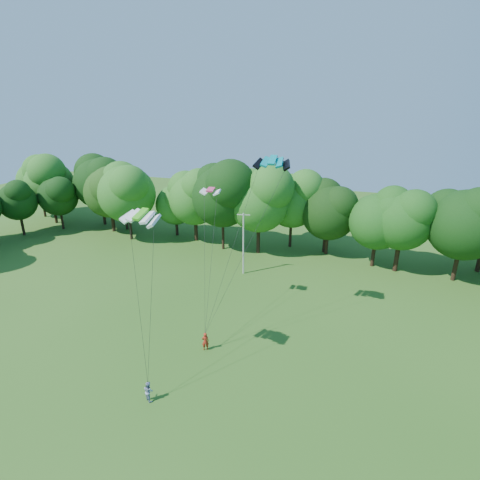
% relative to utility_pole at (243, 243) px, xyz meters
% --- Properties ---
extents(ground, '(160.00, 160.00, 0.00)m').
position_rel_utility_pole_xyz_m(ground, '(2.23, -27.03, -4.05)').
color(ground, '#295A18').
rests_on(ground, ground).
extents(utility_pole, '(1.56, 0.37, 7.85)m').
position_rel_utility_pole_xyz_m(utility_pole, '(0.00, 0.00, 0.00)').
color(utility_pole, '#B1B1A8').
rests_on(utility_pole, ground).
extents(kite_flyer_left, '(0.73, 0.65, 1.68)m').
position_rel_utility_pole_xyz_m(kite_flyer_left, '(1.83, -15.74, -3.20)').
color(kite_flyer_left, '#AF2716').
rests_on(kite_flyer_left, ground).
extents(kite_flyer_right, '(0.95, 0.88, 1.56)m').
position_rel_utility_pole_xyz_m(kite_flyer_right, '(0.38, -22.42, -3.27)').
color(kite_flyer_right, '#8795BC').
rests_on(kite_flyer_right, ground).
extents(kite_teal, '(2.99, 1.37, 0.74)m').
position_rel_utility_pole_xyz_m(kite_teal, '(5.78, -9.59, 11.59)').
color(kite_teal, '#04818B').
rests_on(kite_teal, ground).
extents(kite_green, '(2.98, 1.66, 0.65)m').
position_rel_utility_pole_xyz_m(kite_green, '(-0.94, -19.42, 8.94)').
color(kite_green, green).
rests_on(kite_green, ground).
extents(kite_pink, '(1.96, 1.05, 0.33)m').
position_rel_utility_pole_xyz_m(kite_pink, '(-0.30, -8.86, 8.49)').
color(kite_pink, '#D33A6A').
rests_on(kite_pink, ground).
extents(tree_back_west, '(8.76, 8.76, 12.74)m').
position_rel_utility_pole_xyz_m(tree_back_west, '(-25.70, 8.58, 3.91)').
color(tree_back_west, '#341F14').
rests_on(tree_back_west, ground).
extents(tree_back_center, '(8.34, 8.34, 12.13)m').
position_rel_utility_pole_xyz_m(tree_back_center, '(8.99, 10.01, 3.53)').
color(tree_back_center, '#312113').
rests_on(tree_back_center, ground).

